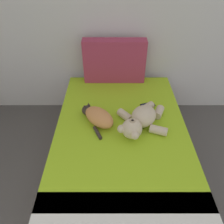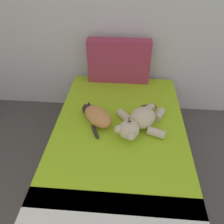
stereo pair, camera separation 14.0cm
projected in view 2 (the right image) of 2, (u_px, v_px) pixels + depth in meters
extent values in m
cube|color=beige|center=(142.00, 18.00, 2.48)|extent=(4.44, 0.06, 2.44)
cube|color=#9E7A56|center=(119.00, 153.00, 2.33)|extent=(1.29, 1.97, 0.32)
cube|color=white|center=(119.00, 136.00, 2.17)|extent=(1.25, 1.91, 0.18)
cube|color=#9EC61E|center=(120.00, 125.00, 2.15)|extent=(1.24, 1.77, 0.02)
cube|color=silver|center=(113.00, 215.00, 1.47)|extent=(1.24, 0.31, 0.02)
cube|color=#A5334C|center=(119.00, 61.00, 2.63)|extent=(0.73, 0.15, 0.51)
ellipsoid|color=#D18447|center=(98.00, 116.00, 2.12)|extent=(0.37, 0.38, 0.15)
sphere|color=#332823|center=(87.00, 109.00, 2.25)|extent=(0.10, 0.10, 0.10)
cone|color=#332823|center=(84.00, 105.00, 2.20)|extent=(0.04, 0.04, 0.04)
cone|color=#332823|center=(89.00, 103.00, 2.23)|extent=(0.04, 0.04, 0.04)
cylinder|color=#332823|center=(95.00, 132.00, 2.04)|extent=(0.09, 0.16, 0.03)
ellipsoid|color=#332823|center=(96.00, 114.00, 2.23)|extent=(0.11, 0.11, 0.04)
ellipsoid|color=beige|center=(143.00, 118.00, 2.08)|extent=(0.34, 0.35, 0.18)
sphere|color=beige|center=(129.00, 130.00, 1.95)|extent=(0.18, 0.18, 0.18)
sphere|color=tan|center=(129.00, 124.00, 1.91)|extent=(0.07, 0.07, 0.07)
sphere|color=black|center=(129.00, 122.00, 1.89)|extent=(0.02, 0.02, 0.02)
sphere|color=beige|center=(131.00, 136.00, 1.87)|extent=(0.07, 0.07, 0.07)
sphere|color=beige|center=(118.00, 129.00, 1.94)|extent=(0.07, 0.07, 0.07)
cylinder|color=beige|center=(156.00, 133.00, 2.00)|extent=(0.18, 0.13, 0.08)
cylinder|color=beige|center=(159.00, 114.00, 2.20)|extent=(0.13, 0.17, 0.08)
cylinder|color=beige|center=(124.00, 116.00, 2.18)|extent=(0.16, 0.17, 0.08)
cylinder|color=beige|center=(148.00, 109.00, 2.27)|extent=(0.16, 0.16, 0.08)
cube|color=black|center=(149.00, 107.00, 2.35)|extent=(0.16, 0.12, 0.01)
cube|color=black|center=(149.00, 106.00, 2.35)|extent=(0.14, 0.10, 0.00)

